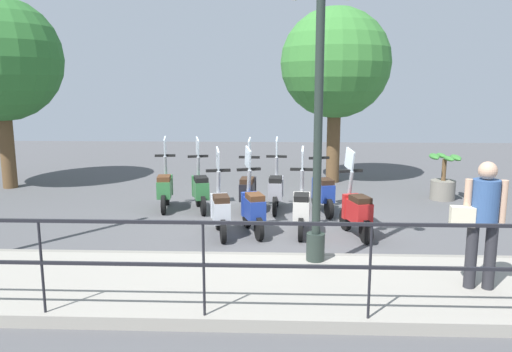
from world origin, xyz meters
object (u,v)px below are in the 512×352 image
at_px(scooter_near_0, 356,210).
at_px(scooter_far_1, 276,189).
at_px(scooter_near_3, 220,209).
at_px(scooter_far_3, 200,188).
at_px(potted_palm, 443,181).
at_px(scooter_near_1, 301,208).
at_px(scooter_far_2, 248,190).
at_px(lamp_post_near, 318,132).
at_px(scooter_far_0, 323,191).
at_px(pedestrian_with_bag, 482,215).
at_px(tree_distant, 335,64).
at_px(scooter_far_4, 165,187).
at_px(scooter_near_2, 253,208).

distance_m(scooter_near_0, scooter_far_1, 2.25).
height_order(scooter_near_3, scooter_far_3, same).
xyz_separation_m(potted_palm, scooter_near_0, (-3.00, 2.48, 0.04)).
bearing_deg(scooter_near_1, scooter_near_3, 100.91).
bearing_deg(scooter_far_1, scooter_far_2, 105.45).
height_order(lamp_post_near, scooter_near_3, lamp_post_near).
xyz_separation_m(scooter_near_1, scooter_far_0, (1.46, -0.51, 0.00)).
relative_size(lamp_post_near, scooter_near_0, 2.72).
distance_m(lamp_post_near, potted_palm, 5.92).
bearing_deg(pedestrian_with_bag, tree_distant, 14.95).
height_order(pedestrian_with_bag, scooter_near_1, pedestrian_with_bag).
xyz_separation_m(scooter_far_0, scooter_far_2, (0.04, 1.55, 0.00)).
bearing_deg(scooter_far_2, scooter_near_1, -141.88).
xyz_separation_m(scooter_near_0, scooter_near_1, (0.12, 0.95, 0.00)).
relative_size(pedestrian_with_bag, scooter_far_0, 1.03).
xyz_separation_m(tree_distant, scooter_far_4, (-3.26, 3.92, -2.70)).
height_order(pedestrian_with_bag, tree_distant, tree_distant).
bearing_deg(scooter_far_4, scooter_far_3, -102.60).
bearing_deg(scooter_far_3, scooter_far_4, 68.56).
xyz_separation_m(tree_distant, scooter_near_1, (-4.93, 1.10, -2.70)).
bearing_deg(scooter_far_0, scooter_far_4, 72.73).
height_order(scooter_near_0, scooter_near_3, same).
bearing_deg(potted_palm, tree_distant, 48.68).
bearing_deg(scooter_near_3, tree_distant, -38.85).
relative_size(scooter_far_2, scooter_far_4, 1.00).
height_order(potted_palm, scooter_far_3, scooter_far_3).
relative_size(lamp_post_near, scooter_far_3, 2.72).
xyz_separation_m(scooter_far_2, scooter_far_3, (0.10, 1.01, 0.00)).
bearing_deg(scooter_near_2, scooter_near_1, -106.47).
bearing_deg(pedestrian_with_bag, scooter_far_0, 28.15).
distance_m(scooter_near_2, scooter_far_1, 1.70).
relative_size(scooter_near_3, scooter_far_2, 1.00).
height_order(scooter_near_1, scooter_far_0, same).
relative_size(pedestrian_with_bag, scooter_far_3, 1.03).
bearing_deg(lamp_post_near, scooter_near_3, 44.04).
bearing_deg(scooter_near_1, scooter_near_0, -93.16).
xyz_separation_m(pedestrian_with_bag, potted_palm, (5.58, -1.39, -0.63)).
bearing_deg(scooter_far_1, tree_distant, -22.54).
bearing_deg(scooter_far_1, lamp_post_near, -167.71).
relative_size(scooter_near_3, scooter_far_1, 1.00).
height_order(scooter_near_1, scooter_near_2, same).
xyz_separation_m(potted_palm, scooter_far_0, (-1.42, 2.92, 0.04)).
bearing_deg(potted_palm, scooter_far_1, 107.80).
xyz_separation_m(lamp_post_near, tree_distant, (6.70, -0.99, 1.18)).
height_order(potted_palm, scooter_near_3, scooter_near_3).
relative_size(scooter_near_0, scooter_near_3, 1.00).
distance_m(tree_distant, scooter_far_2, 4.86).
distance_m(pedestrian_with_bag, scooter_far_1, 5.03).
height_order(scooter_near_2, scooter_far_1, same).
bearing_deg(potted_palm, scooter_near_2, 124.04).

